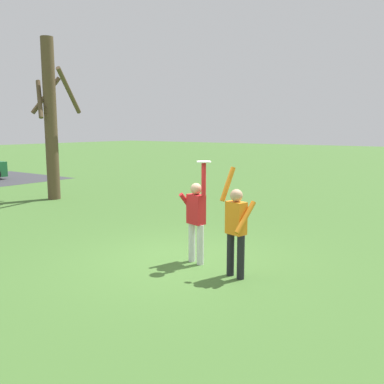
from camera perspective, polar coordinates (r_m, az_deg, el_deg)
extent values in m
plane|color=#426B2D|center=(9.00, -1.27, -9.19)|extent=(120.00, 120.00, 0.00)
cylinder|color=silver|center=(8.86, -0.01, -6.70)|extent=(0.14, 0.14, 0.82)
cylinder|color=silver|center=(8.67, 1.11, -7.04)|extent=(0.14, 0.14, 0.82)
cube|color=red|center=(8.60, 0.55, -2.31)|extent=(0.30, 0.40, 0.60)
sphere|color=tan|center=(8.54, 0.55, 0.43)|extent=(0.23, 0.23, 0.23)
cylinder|color=red|center=(8.76, -0.42, -1.80)|extent=(0.49, 0.19, 0.57)
cylinder|color=red|center=(8.34, 1.57, 1.72)|extent=(0.09, 0.09, 0.66)
cylinder|color=black|center=(7.91, 6.52, -8.65)|extent=(0.14, 0.14, 0.82)
cylinder|color=black|center=(8.08, 5.16, -8.25)|extent=(0.14, 0.14, 0.82)
cube|color=orange|center=(7.82, 5.91, -3.47)|extent=(0.30, 0.40, 0.60)
sphere|color=tan|center=(7.74, 5.96, -0.46)|extent=(0.23, 0.23, 0.23)
cylinder|color=orange|center=(7.66, 7.14, -3.38)|extent=(0.49, 0.19, 0.57)
cylinder|color=orange|center=(7.87, 4.79, 1.06)|extent=(0.36, 0.16, 0.64)
cylinder|color=white|center=(8.31, 1.58, 4.06)|extent=(0.28, 0.28, 0.02)
cylinder|color=brown|center=(17.24, -18.36, 9.12)|extent=(0.47, 0.47, 6.07)
cylinder|color=brown|center=(16.93, -16.10, 12.82)|extent=(1.60, 0.90, 1.60)
cylinder|color=brown|center=(17.79, -18.93, 12.12)|extent=(1.17, 0.59, 1.47)
cylinder|color=brown|center=(17.24, -19.69, 11.61)|extent=(0.58, 0.83, 1.46)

